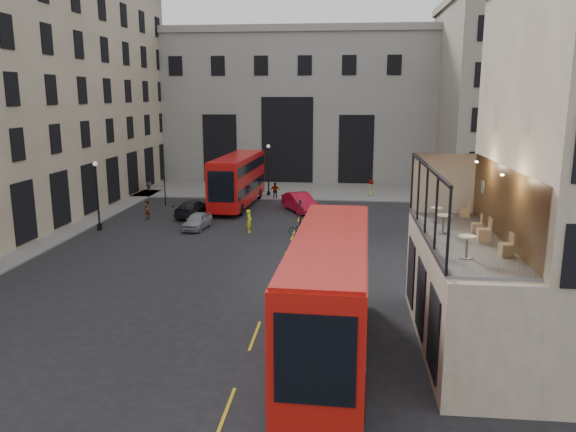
# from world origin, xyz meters

# --- Properties ---
(ground) EXTENTS (140.00, 140.00, 0.00)m
(ground) POSITION_xyz_m (0.00, 0.00, 0.00)
(ground) COLOR black
(ground) RESTS_ON ground
(host_building_main) EXTENTS (7.26, 11.40, 15.10)m
(host_building_main) POSITION_xyz_m (9.95, 0.00, 7.79)
(host_building_main) COLOR #C8B396
(host_building_main) RESTS_ON ground
(host_frontage) EXTENTS (3.00, 11.00, 4.50)m
(host_frontage) POSITION_xyz_m (6.50, 0.00, 2.25)
(host_frontage) COLOR #C8B396
(host_frontage) RESTS_ON ground
(cafe_floor) EXTENTS (3.00, 10.00, 0.10)m
(cafe_floor) POSITION_xyz_m (6.50, 0.00, 4.55)
(cafe_floor) COLOR slate
(cafe_floor) RESTS_ON host_frontage
(gateway) EXTENTS (35.00, 10.60, 18.00)m
(gateway) POSITION_xyz_m (-5.00, 47.99, 9.39)
(gateway) COLOR gray
(gateway) RESTS_ON ground
(building_right) EXTENTS (16.60, 18.60, 20.00)m
(building_right) POSITION_xyz_m (20.00, 39.97, 10.39)
(building_right) COLOR gray
(building_right) RESTS_ON ground
(pavement_far) EXTENTS (40.00, 12.00, 0.12)m
(pavement_far) POSITION_xyz_m (-6.00, 38.00, 0.06)
(pavement_far) COLOR slate
(pavement_far) RESTS_ON ground
(traffic_light_near) EXTENTS (0.16, 0.20, 3.80)m
(traffic_light_near) POSITION_xyz_m (-1.00, 12.00, 2.42)
(traffic_light_near) COLOR black
(traffic_light_near) RESTS_ON ground
(traffic_light_far) EXTENTS (0.16, 0.20, 3.80)m
(traffic_light_far) POSITION_xyz_m (-15.00, 28.00, 2.42)
(traffic_light_far) COLOR black
(traffic_light_far) RESTS_ON ground
(street_lamp_a) EXTENTS (0.36, 0.36, 5.33)m
(street_lamp_a) POSITION_xyz_m (-17.00, 18.00, 2.39)
(street_lamp_a) COLOR black
(street_lamp_a) RESTS_ON ground
(street_lamp_b) EXTENTS (0.36, 0.36, 5.33)m
(street_lamp_b) POSITION_xyz_m (-6.00, 34.00, 2.39)
(street_lamp_b) COLOR black
(street_lamp_b) RESTS_ON ground
(bus_near) EXTENTS (3.33, 12.58, 4.98)m
(bus_near) POSITION_xyz_m (1.25, -1.68, 2.80)
(bus_near) COLOR #B5130C
(bus_near) RESTS_ON ground
(bus_far) EXTENTS (3.29, 12.01, 4.74)m
(bus_far) POSITION_xyz_m (-8.12, 28.51, 2.66)
(bus_far) COLOR #BA0E0C
(bus_far) RESTS_ON ground
(car_a) EXTENTS (1.86, 3.85, 1.27)m
(car_a) POSITION_xyz_m (-9.62, 19.23, 0.63)
(car_a) COLOR gray
(car_a) RESTS_ON ground
(car_b) EXTENTS (3.88, 5.26, 1.65)m
(car_b) POSITION_xyz_m (-2.16, 26.65, 0.83)
(car_b) COLOR #AC0A23
(car_b) RESTS_ON ground
(car_c) EXTENTS (2.72, 5.08, 1.40)m
(car_c) POSITION_xyz_m (-11.09, 23.70, 0.70)
(car_c) COLOR black
(car_c) RESTS_ON ground
(bicycle) EXTENTS (1.79, 0.87, 0.90)m
(bicycle) POSITION_xyz_m (-1.47, 18.14, 0.45)
(bicycle) COLOR gray
(bicycle) RESTS_ON ground
(cyclist) EXTENTS (0.45, 0.66, 1.75)m
(cyclist) POSITION_xyz_m (-5.39, 18.51, 0.87)
(cyclist) COLOR #E5F519
(cyclist) RESTS_ON ground
(pedestrian_a) EXTENTS (0.89, 0.77, 1.55)m
(pedestrian_a) POSITION_xyz_m (-19.00, 34.74, 0.78)
(pedestrian_a) COLOR gray
(pedestrian_a) RESTS_ON ground
(pedestrian_b) EXTENTS (1.09, 1.13, 1.55)m
(pedestrian_b) POSITION_xyz_m (-9.02, 33.39, 0.77)
(pedestrian_b) COLOR gray
(pedestrian_b) RESTS_ON ground
(pedestrian_c) EXTENTS (1.02, 0.46, 1.70)m
(pedestrian_c) POSITION_xyz_m (-5.12, 32.42, 0.85)
(pedestrian_c) COLOR gray
(pedestrian_c) RESTS_ON ground
(pedestrian_d) EXTENTS (0.79, 1.00, 1.79)m
(pedestrian_d) POSITION_xyz_m (4.45, 34.73, 0.90)
(pedestrian_d) COLOR gray
(pedestrian_d) RESTS_ON ground
(pedestrian_e) EXTENTS (0.40, 0.60, 1.60)m
(pedestrian_e) POSITION_xyz_m (-14.66, 22.08, 0.80)
(pedestrian_e) COLOR gray
(pedestrian_e) RESTS_ON ground
(cafe_table_near) EXTENTS (0.65, 0.65, 0.81)m
(cafe_table_near) POSITION_xyz_m (6.05, -2.90, 5.14)
(cafe_table_near) COLOR beige
(cafe_table_near) RESTS_ON cafe_floor
(cafe_table_mid) EXTENTS (0.64, 0.64, 0.80)m
(cafe_table_mid) POSITION_xyz_m (5.83, 0.67, 5.13)
(cafe_table_mid) COLOR white
(cafe_table_mid) RESTS_ON cafe_floor
(cafe_table_far) EXTENTS (0.55, 0.55, 0.69)m
(cafe_table_far) POSITION_xyz_m (5.87, 2.78, 5.05)
(cafe_table_far) COLOR white
(cafe_table_far) RESTS_ON cafe_floor
(cafe_chair_a) EXTENTS (0.48, 0.48, 0.85)m
(cafe_chair_a) POSITION_xyz_m (7.52, -2.49, 4.86)
(cafe_chair_a) COLOR tan
(cafe_chair_a) RESTS_ON cafe_floor
(cafe_chair_b) EXTENTS (0.49, 0.49, 0.96)m
(cafe_chair_b) POSITION_xyz_m (7.22, -0.46, 4.89)
(cafe_chair_b) COLOR tan
(cafe_chair_b) RESTS_ON cafe_floor
(cafe_chair_c) EXTENTS (0.42, 0.42, 0.80)m
(cafe_chair_c) POSITION_xyz_m (7.25, 0.92, 4.84)
(cafe_chair_c) COLOR tan
(cafe_chair_c) RESTS_ON cafe_floor
(cafe_chair_d) EXTENTS (0.42, 0.42, 0.76)m
(cafe_chair_d) POSITION_xyz_m (7.42, 4.17, 4.83)
(cafe_chair_d) COLOR #DBB27E
(cafe_chair_d) RESTS_ON cafe_floor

